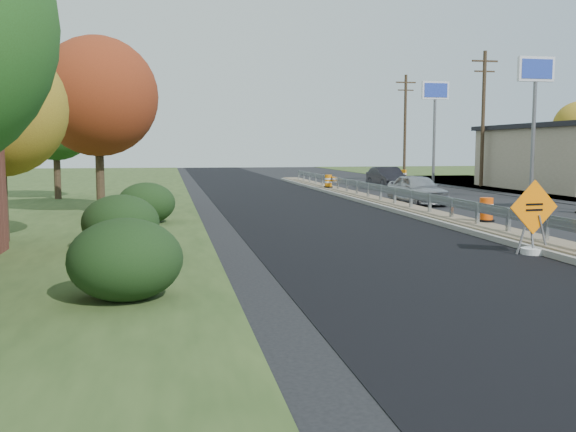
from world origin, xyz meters
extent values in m
plane|color=black|center=(0.00, 0.00, 0.00)|extent=(140.00, 140.00, 0.00)
cube|color=black|center=(-4.40, 10.00, 0.01)|extent=(7.20, 120.00, 0.01)
cube|color=gray|center=(0.00, 8.00, 0.09)|extent=(1.60, 55.00, 0.18)
cube|color=brown|center=(0.00, 8.00, 0.20)|extent=(1.25, 55.00, 0.05)
cube|color=silver|center=(0.00, -2.00, 0.58)|extent=(0.10, 0.15, 0.70)
cube|color=silver|center=(0.00, 0.00, 0.58)|extent=(0.10, 0.15, 0.70)
cube|color=silver|center=(0.00, 2.00, 0.58)|extent=(0.10, 0.15, 0.70)
cube|color=silver|center=(0.00, 4.00, 0.58)|extent=(0.10, 0.15, 0.70)
cube|color=silver|center=(0.00, 6.00, 0.58)|extent=(0.10, 0.15, 0.70)
cube|color=silver|center=(0.00, 8.00, 0.58)|extent=(0.10, 0.15, 0.70)
cube|color=silver|center=(0.00, 10.00, 0.58)|extent=(0.10, 0.15, 0.70)
cube|color=silver|center=(0.00, 12.00, 0.58)|extent=(0.10, 0.15, 0.70)
cube|color=silver|center=(0.00, 14.00, 0.58)|extent=(0.10, 0.15, 0.70)
cube|color=silver|center=(0.00, 16.00, 0.58)|extent=(0.10, 0.15, 0.70)
cube|color=silver|center=(0.00, 18.00, 0.58)|extent=(0.10, 0.15, 0.70)
cube|color=silver|center=(0.00, 20.00, 0.58)|extent=(0.10, 0.15, 0.70)
cube|color=silver|center=(0.00, 22.00, 0.58)|extent=(0.10, 0.15, 0.70)
cube|color=silver|center=(0.00, 24.00, 0.58)|extent=(0.10, 0.15, 0.70)
cube|color=silver|center=(0.00, 26.00, 0.58)|extent=(0.10, 0.15, 0.70)
cube|color=silver|center=(0.00, 28.00, 0.58)|extent=(0.10, 0.15, 0.70)
cube|color=silver|center=(0.00, 30.00, 0.58)|extent=(0.10, 0.15, 0.70)
cube|color=silver|center=(0.00, 32.00, 0.58)|extent=(0.10, 0.15, 0.70)
cube|color=silver|center=(0.00, 9.00, 0.78)|extent=(0.04, 46.00, 0.34)
cube|color=silver|center=(0.00, 9.00, 0.70)|extent=(0.06, 46.00, 0.03)
cube|color=silver|center=(0.00, 9.00, 0.86)|extent=(0.06, 46.00, 0.03)
cube|color=black|center=(12.05, 20.00, 1.60)|extent=(0.08, 7.20, 2.20)
cylinder|color=slate|center=(10.50, 16.00, 3.40)|extent=(0.22, 0.22, 6.80)
cube|color=white|center=(10.50, 16.00, 7.20)|extent=(2.20, 0.25, 1.40)
cube|color=#263FB2|center=(10.50, 16.00, 7.20)|extent=(1.90, 0.30, 1.10)
cylinder|color=slate|center=(10.50, 30.00, 3.40)|extent=(0.22, 0.22, 6.80)
cube|color=white|center=(10.50, 30.00, 7.20)|extent=(2.20, 0.25, 1.40)
cube|color=#263FB2|center=(10.50, 30.00, 7.20)|extent=(1.90, 0.30, 1.10)
cylinder|color=#473523|center=(11.50, 24.00, 4.70)|extent=(0.26, 0.26, 9.40)
cube|color=#473523|center=(11.50, 24.00, 8.70)|extent=(1.90, 0.12, 0.12)
cube|color=#473523|center=(11.50, 24.00, 8.00)|extent=(1.50, 0.10, 0.10)
cylinder|color=#473523|center=(11.50, 39.00, 4.70)|extent=(0.26, 0.26, 9.40)
cube|color=#473523|center=(11.50, 39.00, 8.70)|extent=(1.90, 0.12, 0.12)
cube|color=#473523|center=(11.50, 39.00, 8.00)|extent=(1.50, 0.10, 0.10)
ellipsoid|color=black|center=(-11.00, -6.00, 0.76)|extent=(2.09, 2.09, 1.52)
ellipsoid|color=black|center=(-11.50, 0.00, 0.76)|extent=(2.09, 2.09, 1.52)
ellipsoid|color=black|center=(-11.00, 6.00, 0.76)|extent=(2.09, 2.09, 1.52)
cylinder|color=#473523|center=(-15.00, 2.00, 1.32)|extent=(0.36, 0.36, 2.64)
cylinder|color=#473523|center=(-13.00, 10.00, 1.65)|extent=(0.36, 0.36, 3.30)
sphere|color=maroon|center=(-13.00, 10.00, 4.88)|extent=(4.95, 4.95, 4.95)
cylinder|color=#473523|center=(-16.00, 18.00, 1.43)|extent=(0.36, 0.36, 2.86)
sphere|color=#274F1A|center=(-16.00, 18.00, 4.23)|extent=(4.29, 4.29, 4.29)
cylinder|color=white|center=(-0.90, -2.81, 0.08)|extent=(0.59, 0.59, 0.17)
cube|color=slate|center=(-1.20, -2.81, 0.53)|extent=(0.35, 0.07, 1.02)
cube|color=slate|center=(-0.60, -2.81, 0.53)|extent=(0.35, 0.07, 1.02)
cube|color=slate|center=(-0.90, -2.76, 0.53)|extent=(0.07, 0.26, 1.04)
cube|color=orange|center=(-0.90, -2.81, 1.24)|extent=(1.41, 0.16, 1.42)
cube|color=black|center=(-0.90, -2.84, 1.32)|extent=(0.50, 0.06, 0.05)
cube|color=black|center=(-0.90, -2.84, 1.17)|extent=(0.50, 0.06, 0.05)
cylinder|color=black|center=(0.55, 2.44, 0.27)|extent=(0.57, 0.57, 0.08)
cylinder|color=#E44B09|center=(0.55, 2.44, 0.66)|extent=(0.45, 0.45, 0.79)
cylinder|color=white|center=(0.55, 2.44, 0.80)|extent=(0.47, 0.47, 0.10)
cylinder|color=white|center=(0.55, 2.44, 0.59)|extent=(0.47, 0.47, 0.10)
cylinder|color=black|center=(-0.19, 21.64, 0.27)|extent=(0.55, 0.55, 0.07)
cylinder|color=orange|center=(-0.19, 21.64, 0.65)|extent=(0.44, 0.44, 0.77)
cylinder|color=white|center=(-0.19, 21.64, 0.78)|extent=(0.46, 0.46, 0.10)
cylinder|color=white|center=(-0.19, 21.64, 0.58)|extent=(0.46, 0.46, 0.10)
cylinder|color=black|center=(8.12, 30.37, 0.05)|extent=(0.68, 0.68, 0.09)
cylinder|color=orange|center=(8.12, 30.37, 0.52)|extent=(0.54, 0.54, 0.95)
cylinder|color=white|center=(8.12, 30.37, 0.68)|extent=(0.56, 0.56, 0.12)
cylinder|color=white|center=(8.12, 30.37, 0.43)|extent=(0.56, 0.56, 0.12)
imported|color=#A9A9AD|center=(1.80, 11.79, 0.73)|extent=(2.00, 4.40, 1.46)
imported|color=black|center=(4.12, 22.77, 0.74)|extent=(1.58, 4.47, 1.47)
camera|label=1|loc=(-10.21, -17.87, 2.79)|focal=40.00mm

